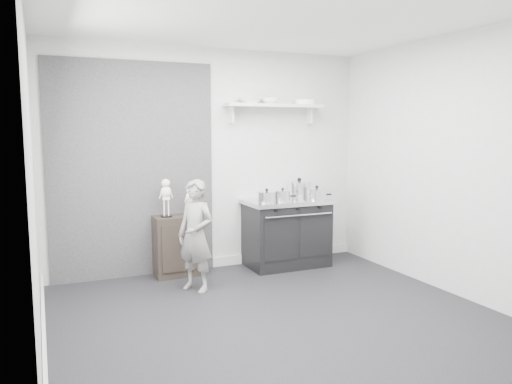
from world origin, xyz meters
The scene contains 15 objects.
ground centered at (0.00, 0.00, 0.00)m, with size 4.00×4.00×0.00m, color black.
room_shell centered at (-0.09, 0.15, 1.64)m, with size 4.02×3.62×2.71m.
wall_shelf centered at (0.80, 1.68, 2.01)m, with size 1.30×0.26×0.24m.
stove centered at (0.89, 1.48, 0.43)m, with size 1.06×0.66×0.85m.
side_cabinet centered at (-0.48, 1.61, 0.36)m, with size 0.55×0.32×0.71m, color black.
child centered at (-0.45, 0.99, 0.60)m, with size 0.44×0.29×1.20m, color gray.
pot_front_left centered at (0.56, 1.36, 0.92)m, with size 0.32×0.23×0.17m.
pot_back_right centered at (1.13, 1.60, 0.95)m, with size 0.40×0.31×0.26m.
pot_front_right centered at (1.20, 1.28, 0.92)m, with size 0.33×0.25×0.18m.
pot_front_center centered at (0.76, 1.34, 0.92)m, with size 0.28×0.19×0.17m.
skeleton_full centered at (-0.61, 1.61, 0.97)m, with size 0.14×0.09×0.51m, color white, non-canonical shape.
skeleton_torso centered at (-0.33, 1.61, 0.90)m, with size 0.11×0.07×0.38m, color white, non-canonical shape.
bowl_large centered at (0.47, 1.67, 2.07)m, with size 0.27×0.27×0.07m, color white.
bowl_small centered at (0.74, 1.67, 2.07)m, with size 0.22×0.22×0.07m, color white.
plate_stack centered at (1.24, 1.67, 2.07)m, with size 0.27×0.27×0.06m, color white.
Camera 1 is at (-1.95, -4.04, 1.73)m, focal length 35.00 mm.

